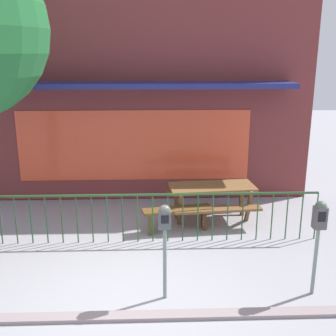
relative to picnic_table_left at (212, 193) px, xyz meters
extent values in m
plane|color=#98989D|center=(-1.70, -2.89, -0.61)|extent=(40.00, 40.00, 0.00)
cube|color=#4B140D|center=(-1.70, 1.64, -0.61)|extent=(8.51, 0.54, 0.01)
cube|color=brown|center=(-1.70, 1.64, 2.12)|extent=(8.51, 0.50, 5.47)
cube|color=#E54C2D|center=(-1.70, 1.38, 0.74)|extent=(5.53, 0.02, 1.70)
cube|color=navy|center=(-1.70, 0.98, 2.19)|extent=(7.23, 0.82, 0.12)
cube|color=#284E27|center=(-1.70, -1.03, 0.34)|extent=(7.15, 0.04, 0.04)
cylinder|color=#29402D|center=(-4.13, -1.03, -0.14)|extent=(0.02, 0.02, 0.95)
cylinder|color=#29412A|center=(-3.84, -1.03, -0.14)|extent=(0.02, 0.02, 0.95)
cylinder|color=#1C442A|center=(-3.56, -1.03, -0.14)|extent=(0.02, 0.02, 0.95)
cylinder|color=#214025|center=(-3.27, -1.03, -0.14)|extent=(0.02, 0.02, 0.95)
cylinder|color=#2B3F20|center=(-2.98, -1.03, -0.14)|extent=(0.02, 0.02, 0.95)
cylinder|color=#204129|center=(-2.70, -1.03, -0.14)|extent=(0.02, 0.02, 0.95)
cylinder|color=#273E24|center=(-2.41, -1.03, -0.14)|extent=(0.02, 0.02, 0.95)
cylinder|color=#1F4F2E|center=(-2.13, -1.03, -0.14)|extent=(0.02, 0.02, 0.95)
cylinder|color=#243F28|center=(-1.84, -1.03, -0.14)|extent=(0.02, 0.02, 0.95)
cylinder|color=#284F25|center=(-1.55, -1.03, -0.14)|extent=(0.02, 0.02, 0.95)
cylinder|color=#1B4F1F|center=(-1.27, -1.03, -0.14)|extent=(0.02, 0.02, 0.95)
cylinder|color=#244F27|center=(-0.98, -1.03, -0.14)|extent=(0.02, 0.02, 0.95)
cylinder|color=#2A412D|center=(-0.70, -1.03, -0.14)|extent=(0.02, 0.02, 0.95)
cylinder|color=#194822|center=(-0.41, -1.03, -0.14)|extent=(0.02, 0.02, 0.95)
cylinder|color=#26502F|center=(-0.13, -1.03, -0.14)|extent=(0.02, 0.02, 0.95)
cylinder|color=#1A4A30|center=(0.16, -1.03, -0.14)|extent=(0.02, 0.02, 0.95)
cylinder|color=#25452B|center=(0.45, -1.03, -0.14)|extent=(0.02, 0.02, 0.95)
cylinder|color=#274F2D|center=(0.73, -1.03, -0.14)|extent=(0.02, 0.02, 0.95)
cylinder|color=#254E29|center=(1.02, -1.03, -0.14)|extent=(0.02, 0.02, 0.95)
cylinder|color=#2B492D|center=(1.30, -1.03, -0.14)|extent=(0.02, 0.02, 0.95)
cylinder|color=#1E471F|center=(1.59, -1.03, -0.14)|extent=(0.02, 0.02, 0.95)
cylinder|color=#1A4724|center=(1.88, -1.03, -0.14)|extent=(0.02, 0.02, 0.95)
cube|color=brown|center=(0.00, 0.00, 0.13)|extent=(1.86, 0.92, 0.07)
cube|color=brown|center=(0.05, -0.55, -0.17)|extent=(1.82, 0.42, 0.05)
cube|color=brown|center=(-0.05, 0.55, -0.17)|extent=(1.82, 0.42, 0.05)
cube|color=brown|center=(-0.71, -0.34, -0.24)|extent=(0.10, 0.35, 0.78)
cube|color=brown|center=(-0.76, 0.21, -0.24)|extent=(0.10, 0.35, 0.78)
cube|color=brown|center=(0.76, -0.21, -0.24)|extent=(0.10, 0.35, 0.78)
cube|color=brown|center=(0.71, 0.34, -0.24)|extent=(0.10, 0.35, 0.78)
cube|color=brown|center=(-0.77, -0.55, -0.16)|extent=(1.43, 0.56, 0.06)
cube|color=#474023|center=(-1.33, -0.65, -0.39)|extent=(0.08, 0.29, 0.45)
cube|color=#48301C|center=(-0.22, -0.45, -0.39)|extent=(0.08, 0.29, 0.45)
cylinder|color=slate|center=(-1.10, -2.93, -0.05)|extent=(0.06, 0.06, 1.12)
cube|color=#474C4D|center=(-1.10, -2.93, 0.64)|extent=(0.18, 0.14, 0.27)
sphere|color=#50504A|center=(-1.10, -2.93, 0.77)|extent=(0.17, 0.17, 0.17)
cube|color=black|center=(-1.10, -3.01, 0.67)|extent=(0.11, 0.01, 0.12)
cylinder|color=slate|center=(1.13, -2.91, -0.08)|extent=(0.06, 0.06, 1.07)
cube|color=#504B4C|center=(1.13, -2.91, 0.62)|extent=(0.18, 0.14, 0.33)
sphere|color=#48554B|center=(1.13, -2.91, 0.79)|extent=(0.17, 0.17, 0.17)
cube|color=black|center=(1.13, -2.98, 0.66)|extent=(0.11, 0.01, 0.15)
cube|color=gray|center=(-1.70, -3.41, -0.61)|extent=(11.92, 0.20, 0.11)
camera|label=1|loc=(-1.25, -8.32, 2.91)|focal=44.18mm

